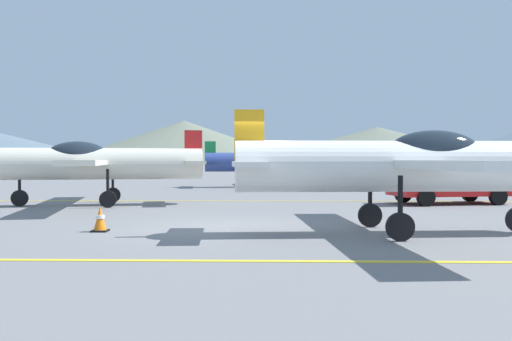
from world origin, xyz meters
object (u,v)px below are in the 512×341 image
airplane_far (269,161)px  car_sedan (448,181)px  airplane_near (407,164)px  airplane_mid (96,163)px  traffic_cone_front (100,219)px

airplane_far → car_sedan: size_ratio=2.02×
airplane_near → car_sedan: size_ratio=2.02×
airplane_far → car_sedan: (6.78, -12.36, -0.71)m
airplane_near → airplane_mid: bearing=142.4°
airplane_near → airplane_mid: 11.90m
airplane_mid → car_sedan: airplane_mid is taller
airplane_near → airplane_mid: same height
car_sedan → traffic_cone_front: size_ratio=7.76×
airplane_far → traffic_cone_front: size_ratio=15.68×
airplane_far → car_sedan: airplane_far is taller
airplane_mid → airplane_far: bearing=64.8°
airplane_near → airplane_mid: (-9.42, 7.26, 0.00)m
airplane_near → airplane_far: bearing=98.7°
car_sedan → airplane_far: bearing=118.7°
car_sedan → traffic_cone_front: 13.37m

